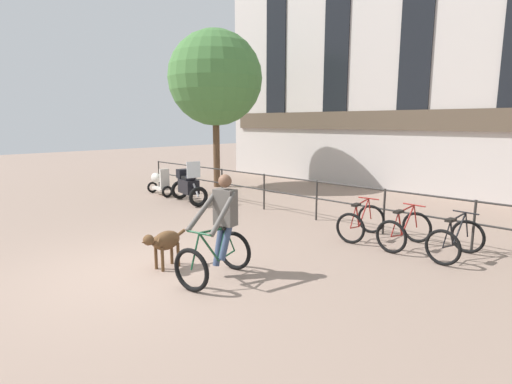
{
  "coord_description": "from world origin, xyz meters",
  "views": [
    {
      "loc": [
        5.99,
        -3.19,
        2.53
      ],
      "look_at": [
        0.08,
        2.86,
        1.05
      ],
      "focal_mm": 28.0,
      "sensor_mm": 36.0,
      "label": 1
    }
  ],
  "objects_px": {
    "parked_bicycle_mid_right": "(456,240)",
    "parked_scooter": "(159,182)",
    "cyclist_with_bike": "(219,232)",
    "parked_motorcycle": "(188,185)",
    "parked_bicycle_mid_left": "(404,231)",
    "parked_bicycle_near_lamp": "(361,222)",
    "dog": "(164,242)"
  },
  "relations": [
    {
      "from": "parked_bicycle_mid_right",
      "to": "parked_scooter",
      "type": "bearing_deg",
      "value": 6.51
    },
    {
      "from": "parked_scooter",
      "to": "parked_bicycle_mid_right",
      "type": "bearing_deg",
      "value": -81.51
    },
    {
      "from": "cyclist_with_bike",
      "to": "parked_motorcycle",
      "type": "height_order",
      "value": "cyclist_with_bike"
    },
    {
      "from": "parked_motorcycle",
      "to": "parked_bicycle_mid_right",
      "type": "relative_size",
      "value": 1.45
    },
    {
      "from": "parked_bicycle_mid_left",
      "to": "parked_motorcycle",
      "type": "bearing_deg",
      "value": 6.16
    },
    {
      "from": "parked_bicycle_mid_left",
      "to": "cyclist_with_bike",
      "type": "bearing_deg",
      "value": 71.49
    },
    {
      "from": "cyclist_with_bike",
      "to": "parked_bicycle_near_lamp",
      "type": "xyz_separation_m",
      "value": [
        0.51,
        3.66,
        -0.41
      ]
    },
    {
      "from": "dog",
      "to": "parked_scooter",
      "type": "bearing_deg",
      "value": 144.34
    },
    {
      "from": "parked_scooter",
      "to": "parked_bicycle_mid_left",
      "type": "bearing_deg",
      "value": -81.38
    },
    {
      "from": "parked_motorcycle",
      "to": "parked_bicycle_mid_right",
      "type": "distance_m",
      "value": 7.92
    },
    {
      "from": "parked_bicycle_near_lamp",
      "to": "parked_bicycle_mid_left",
      "type": "relative_size",
      "value": 1.01
    },
    {
      "from": "parked_bicycle_near_lamp",
      "to": "parked_bicycle_mid_left",
      "type": "height_order",
      "value": "same"
    },
    {
      "from": "dog",
      "to": "parked_motorcycle",
      "type": "bearing_deg",
      "value": 135.52
    },
    {
      "from": "cyclist_with_bike",
      "to": "parked_bicycle_near_lamp",
      "type": "relative_size",
      "value": 1.46
    },
    {
      "from": "parked_bicycle_mid_left",
      "to": "parked_bicycle_mid_right",
      "type": "height_order",
      "value": "same"
    },
    {
      "from": "parked_motorcycle",
      "to": "parked_scooter",
      "type": "distance_m",
      "value": 1.88
    },
    {
      "from": "dog",
      "to": "parked_bicycle_mid_right",
      "type": "xyz_separation_m",
      "value": [
        3.47,
        4.07,
        -0.13
      ]
    },
    {
      "from": "dog",
      "to": "parked_scooter",
      "type": "relative_size",
      "value": 0.7
    },
    {
      "from": "parked_bicycle_mid_left",
      "to": "parked_bicycle_mid_right",
      "type": "relative_size",
      "value": 0.99
    },
    {
      "from": "dog",
      "to": "parked_motorcycle",
      "type": "xyz_separation_m",
      "value": [
        -4.45,
        3.77,
        0.08
      ]
    },
    {
      "from": "cyclist_with_bike",
      "to": "dog",
      "type": "xyz_separation_m",
      "value": [
        -0.99,
        -0.41,
        -0.28
      ]
    },
    {
      "from": "parked_motorcycle",
      "to": "parked_scooter",
      "type": "height_order",
      "value": "parked_motorcycle"
    },
    {
      "from": "cyclist_with_bike",
      "to": "parked_bicycle_mid_right",
      "type": "bearing_deg",
      "value": 44.75
    },
    {
      "from": "dog",
      "to": "parked_bicycle_mid_left",
      "type": "bearing_deg",
      "value": 54.38
    },
    {
      "from": "dog",
      "to": "parked_bicycle_near_lamp",
      "type": "bearing_deg",
      "value": 65.55
    },
    {
      "from": "parked_motorcycle",
      "to": "parked_bicycle_mid_left",
      "type": "bearing_deg",
      "value": -74.42
    },
    {
      "from": "dog",
      "to": "parked_motorcycle",
      "type": "height_order",
      "value": "parked_motorcycle"
    },
    {
      "from": "parked_bicycle_mid_left",
      "to": "parked_bicycle_mid_right",
      "type": "bearing_deg",
      "value": -176.34
    },
    {
      "from": "cyclist_with_bike",
      "to": "parked_scooter",
      "type": "bearing_deg",
      "value": 143.55
    },
    {
      "from": "parked_bicycle_near_lamp",
      "to": "parked_scooter",
      "type": "relative_size",
      "value": 0.88
    },
    {
      "from": "cyclist_with_bike",
      "to": "dog",
      "type": "height_order",
      "value": "cyclist_with_bike"
    },
    {
      "from": "parked_bicycle_mid_left",
      "to": "parked_bicycle_near_lamp",
      "type": "bearing_deg",
      "value": 3.66
    }
  ]
}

